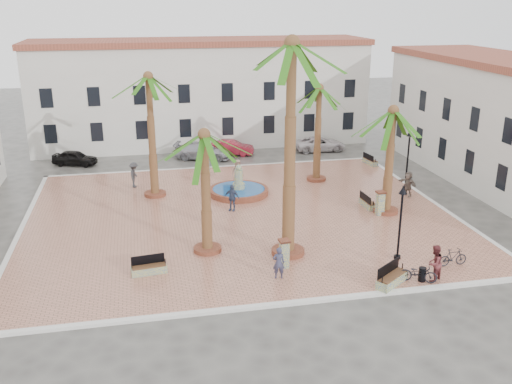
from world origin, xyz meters
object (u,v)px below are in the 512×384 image
(bollard_e, at_px, (380,203))
(pedestrian_north, at_px, (134,175))
(palm_ne, at_px, (319,99))
(pedestrian_east, at_px, (408,184))
(litter_bin, at_px, (422,274))
(bench_se, at_px, (392,279))
(palm_s, at_px, (292,66))
(bench_ne, at_px, (370,161))
(bicycle_b, at_px, (453,257))
(bollard_se, at_px, (284,253))
(cyclist_a, at_px, (279,263))
(pedestrian_fountain_a, at_px, (238,172))
(car_red, at_px, (231,148))
(cyclist_b, at_px, (435,263))
(car_black, at_px, (75,158))
(palm_e, at_px, (392,124))
(pedestrian_fountain_b, at_px, (232,198))
(palm_sw, at_px, (205,150))
(car_silver, at_px, (203,151))
(lamppost_e, at_px, (409,149))
(car_white, at_px, (320,144))
(palm_nw, at_px, (149,90))
(bollard_n, at_px, (206,165))
(lamppost_s, at_px, (401,210))
(fountain, at_px, (239,190))
(bicycle_a, at_px, (418,273))
(bench_e, at_px, (367,203))

(bollard_e, relative_size, pedestrian_north, 0.83)
(palm_ne, height_order, pedestrian_east, palm_ne)
(litter_bin, bearing_deg, bench_se, -179.33)
(palm_s, distance_m, bench_ne, 21.00)
(bicycle_b, bearing_deg, bollard_se, 78.43)
(litter_bin, xyz_separation_m, cyclist_a, (-6.63, 1.69, 0.45))
(palm_s, xyz_separation_m, palm_ne, (5.35, 12.05, -3.74))
(pedestrian_fountain_a, height_order, car_red, pedestrian_fountain_a)
(bollard_se, relative_size, cyclist_a, 0.93)
(bench_ne, height_order, litter_bin, bench_ne)
(cyclist_b, xyz_separation_m, car_black, (-18.65, 24.71, -0.44))
(palm_s, height_order, bench_se, palm_s)
(palm_e, relative_size, car_red, 1.77)
(bench_se, xyz_separation_m, pedestrian_fountain_b, (-5.75, 11.31, 0.56))
(palm_ne, height_order, cyclist_b, palm_ne)
(palm_sw, relative_size, car_black, 1.86)
(car_silver, bearing_deg, bench_ne, -92.25)
(pedestrian_east, bearing_deg, lamppost_e, 139.53)
(palm_sw, distance_m, car_white, 23.78)
(palm_nw, xyz_separation_m, bollard_n, (4.04, 4.19, -6.50))
(palm_e, bearing_deg, lamppost_e, 51.22)
(bench_ne, xyz_separation_m, lamppost_s, (-5.49, -16.94, 2.42))
(cyclist_a, bearing_deg, bollard_e, -132.42)
(bench_ne, distance_m, pedestrian_north, 18.90)
(fountain, relative_size, lamppost_e, 0.96)
(bench_ne, bearing_deg, bicycle_a, 155.44)
(bench_ne, height_order, lamppost_e, lamppost_e)
(fountain, height_order, pedestrian_fountain_a, fountain)
(bicycle_a, height_order, bicycle_b, bicycle_a)
(lamppost_e, bearing_deg, bicycle_b, -104.87)
(lamppost_s, height_order, car_white, lamppost_s)
(palm_s, relative_size, bench_e, 6.61)
(pedestrian_east, bearing_deg, pedestrian_north, -127.03)
(palm_s, bearing_deg, pedestrian_fountain_a, 92.42)
(bench_ne, height_order, pedestrian_fountain_a, pedestrian_fountain_a)
(palm_nw, height_order, pedestrian_fountain_a, palm_nw)
(bollard_n, bearing_deg, palm_sw, -96.78)
(lamppost_s, xyz_separation_m, pedestrian_fountain_a, (-5.94, 14.08, -1.77))
(bench_e, distance_m, bollard_e, 1.59)
(bollard_se, distance_m, cyclist_b, 7.21)
(palm_nw, relative_size, car_silver, 1.77)
(palm_s, relative_size, palm_ne, 1.57)
(palm_sw, bearing_deg, litter_bin, -29.82)
(palm_nw, height_order, car_black, palm_nw)
(bench_e, relative_size, bollard_se, 1.14)
(cyclist_b, bearing_deg, bench_ne, -136.75)
(bicycle_a, bearing_deg, bollard_e, 14.29)
(palm_e, bearing_deg, pedestrian_fountain_a, 136.75)
(lamppost_e, xyz_separation_m, cyclist_b, (-4.90, -13.16, -1.96))
(palm_e, xyz_separation_m, litter_bin, (-2.14, -9.00, -5.33))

